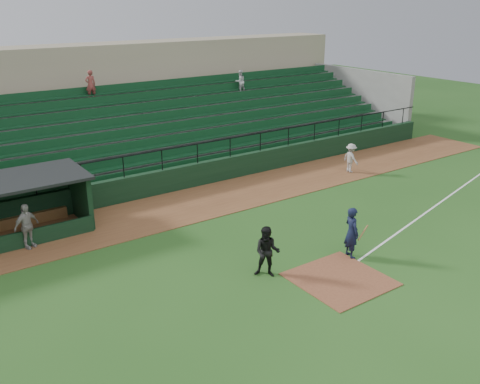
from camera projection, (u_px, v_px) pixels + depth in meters
ground at (320, 268)px, 18.80m from camera, size 90.00×90.00×0.00m
warning_track at (204, 201)px, 24.95m from camera, size 40.00×4.00×0.03m
home_plate_dirt at (340, 279)px, 18.02m from camera, size 3.00×3.00×0.03m
foul_line at (430, 209)px, 24.02m from camera, size 17.49×4.44×0.01m
stadium_structure at (128, 122)px, 30.66m from camera, size 38.00×13.08×6.40m
batter_at_plate at (352, 233)px, 19.31m from camera, size 1.11×0.80×1.97m
umpire at (267, 252)px, 17.97m from camera, size 1.12×1.12×1.84m
runner at (351, 158)px, 28.92m from camera, size 0.67×1.08×1.61m
dugout_player_a at (27, 226)px, 19.99m from camera, size 1.14×0.80×1.79m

